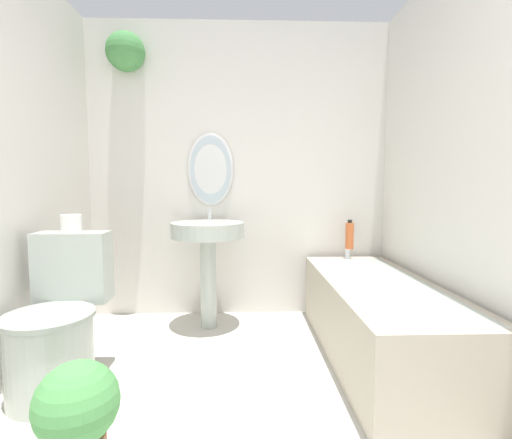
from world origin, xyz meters
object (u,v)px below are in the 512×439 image
pedestal_sink (208,242)px  toilet_paper_roll (71,223)px  potted_plant (77,411)px  shampoo_bottle (350,235)px  toilet (57,329)px  bathtub (379,318)px

pedestal_sink → toilet_paper_roll: 0.98m
potted_plant → toilet_paper_roll: toilet_paper_roll is taller
shampoo_bottle → toilet_paper_roll: bearing=-155.6°
toilet → toilet_paper_roll: 0.58m
toilet → bathtub: bearing=9.5°
toilet → shampoo_bottle: 2.15m
shampoo_bottle → potted_plant: size_ratio=0.56×
toilet → potted_plant: (0.35, -0.58, -0.09)m
shampoo_bottle → potted_plant: bearing=-132.4°
shampoo_bottle → toilet_paper_roll: (-1.84, -0.84, 0.19)m
bathtub → pedestal_sink: bearing=153.4°
bathtub → toilet_paper_roll: (-1.82, -0.09, 0.61)m
pedestal_sink → shampoo_bottle: bearing=9.5°
bathtub → shampoo_bottle: bearing=88.4°
shampoo_bottle → toilet_paper_roll: toilet_paper_roll is taller
shampoo_bottle → toilet: bearing=-150.4°
toilet → shampoo_bottle: (1.84, 1.05, 0.35)m
bathtub → toilet_paper_roll: 1.92m
bathtub → potted_plant: size_ratio=3.87×
potted_plant → pedestal_sink: bearing=76.1°
toilet → bathtub: toilet is taller
toilet → toilet_paper_roll: bearing=90.0°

